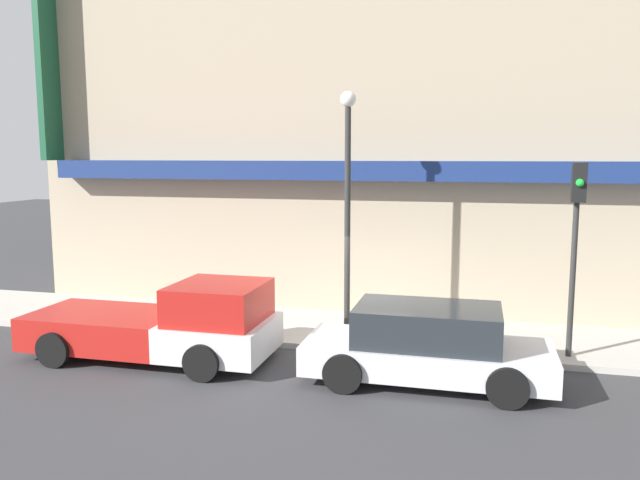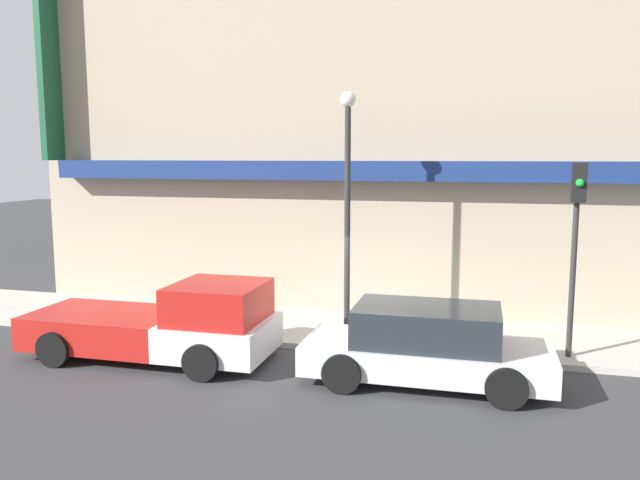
% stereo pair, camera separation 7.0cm
% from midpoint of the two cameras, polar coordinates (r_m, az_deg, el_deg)
% --- Properties ---
extents(ground_plane, '(80.00, 80.00, 0.00)m').
position_cam_midpoint_polar(ground_plane, '(14.01, 2.59, -10.34)').
color(ground_plane, '#38383A').
extents(sidewalk, '(36.00, 3.14, 0.14)m').
position_cam_midpoint_polar(sidewalk, '(15.46, 3.78, -8.33)').
color(sidewalk, '#B7B2A8').
rests_on(sidewalk, ground).
extents(building, '(19.80, 3.80, 10.97)m').
position_cam_midpoint_polar(building, '(17.90, 5.70, 10.83)').
color(building, tan).
rests_on(building, ground).
extents(pickup_truck, '(5.34, 2.24, 1.72)m').
position_cam_midpoint_polar(pickup_truck, '(13.80, -13.97, -7.54)').
color(pickup_truck, silver).
rests_on(pickup_truck, ground).
extents(parked_car, '(4.69, 2.07, 1.50)m').
position_cam_midpoint_polar(parked_car, '(12.28, 9.61, -9.47)').
color(parked_car, silver).
rests_on(parked_car, ground).
extents(fire_hydrant, '(0.18, 0.18, 0.64)m').
position_cam_midpoint_polar(fire_hydrant, '(14.03, 12.66, -8.55)').
color(fire_hydrant, yellow).
rests_on(fire_hydrant, sidewalk).
extents(street_lamp, '(0.36, 0.36, 5.64)m').
position_cam_midpoint_polar(street_lamp, '(14.28, 2.40, 4.96)').
color(street_lamp, '#2D2D2D').
rests_on(street_lamp, sidewalk).
extents(traffic_light, '(0.28, 0.42, 4.07)m').
position_cam_midpoint_polar(traffic_light, '(13.76, 22.23, 1.19)').
color(traffic_light, '#2D2D2D').
rests_on(traffic_light, sidewalk).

